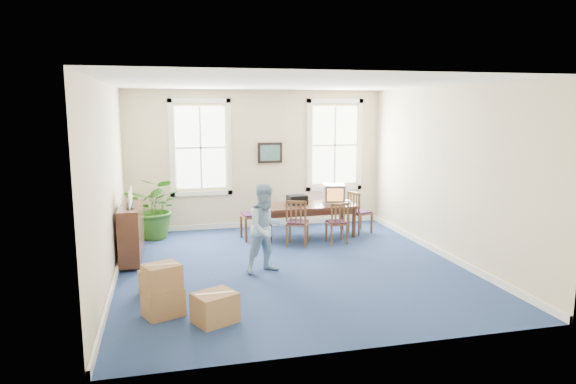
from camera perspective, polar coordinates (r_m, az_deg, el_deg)
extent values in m
plane|color=navy|center=(9.23, 0.28, -8.31)|extent=(6.50, 6.50, 0.00)
plane|color=white|center=(8.79, 0.30, 11.97)|extent=(6.50, 6.50, 0.00)
plane|color=beige|center=(12.03, -3.46, 3.65)|extent=(6.50, 0.00, 6.50)
plane|color=beige|center=(5.82, 8.07, -2.70)|extent=(6.50, 0.00, 6.50)
plane|color=beige|center=(8.66, -19.36, 0.85)|extent=(0.00, 6.50, 6.50)
plane|color=beige|center=(10.02, 17.19, 2.07)|extent=(0.00, 6.50, 6.50)
cube|color=white|center=(12.25, -3.37, -3.55)|extent=(6.00, 0.04, 0.12)
cube|color=white|center=(9.00, -18.63, -8.88)|extent=(0.04, 6.50, 0.12)
cube|color=white|center=(10.31, 16.63, -6.45)|extent=(0.04, 6.50, 0.12)
cube|color=white|center=(11.49, 6.52, -1.05)|extent=(0.18, 0.22, 0.05)
cube|color=black|center=(11.18, 1.01, -0.87)|extent=(0.45, 0.33, 0.21)
imported|color=#8DB3D3|center=(8.75, -2.39, -4.07)|extent=(0.88, 0.77, 1.54)
cube|color=#472619|center=(9.79, -17.02, -4.65)|extent=(0.40, 1.28, 1.00)
imported|color=#295918|center=(11.39, -14.49, -1.69)|extent=(1.51, 1.42, 1.34)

